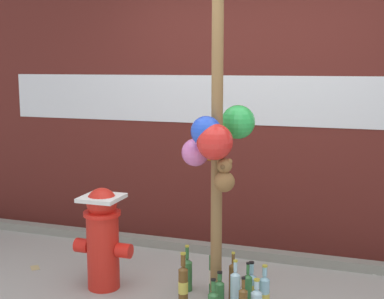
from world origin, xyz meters
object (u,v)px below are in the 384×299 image
(bottle_1, at_px, (213,273))
(bottle_2, at_px, (187,273))
(bottle_0, at_px, (233,281))
(bottle_6, at_px, (220,295))
(bottle_8, at_px, (251,287))
(fire_hydrant, at_px, (103,236))
(bottle_9, at_px, (264,293))
(bottle_3, at_px, (248,292))
(bottle_5, at_px, (183,285))
(bottle_4, at_px, (235,291))
(memorial_post, at_px, (217,113))

(bottle_1, height_order, bottle_2, bottle_1)
(bottle_0, height_order, bottle_6, bottle_0)
(bottle_6, height_order, bottle_8, bottle_8)
(fire_hydrant, distance_m, bottle_1, 0.88)
(bottle_6, height_order, bottle_9, bottle_9)
(bottle_3, relative_size, bottle_5, 0.89)
(fire_hydrant, xyz_separation_m, bottle_6, (0.96, -0.11, -0.28))
(bottle_3, distance_m, bottle_6, 0.20)
(fire_hydrant, height_order, bottle_2, fire_hydrant)
(bottle_1, distance_m, bottle_6, 0.32)
(bottle_8, bearing_deg, bottle_4, -108.42)
(memorial_post, bearing_deg, bottle_1, 113.17)
(bottle_4, distance_m, bottle_9, 0.21)
(memorial_post, bearing_deg, bottle_4, -36.64)
(bottle_0, height_order, bottle_5, bottle_5)
(memorial_post, bearing_deg, bottle_2, 156.02)
(bottle_2, height_order, bottle_8, bottle_2)
(fire_hydrant, bearing_deg, memorial_post, 2.93)
(bottle_3, distance_m, bottle_4, 0.09)
(bottle_6, bearing_deg, memorial_post, 115.80)
(bottle_4, height_order, bottle_5, bottle_5)
(bottle_9, bearing_deg, bottle_5, -166.79)
(bottle_0, height_order, bottle_2, bottle_0)
(fire_hydrant, bearing_deg, bottle_5, -9.41)
(bottle_4, bearing_deg, bottle_1, 131.73)
(bottle_9, bearing_deg, memorial_post, 175.25)
(bottle_1, relative_size, bottle_2, 1.08)
(memorial_post, distance_m, bottle_0, 1.22)
(bottle_6, xyz_separation_m, bottle_9, (0.29, 0.13, 0.00))
(bottle_0, height_order, bottle_8, bottle_0)
(fire_hydrant, distance_m, bottle_5, 0.74)
(fire_hydrant, height_order, bottle_6, fire_hydrant)
(bottle_1, bearing_deg, fire_hydrant, -167.99)
(bottle_3, xyz_separation_m, bottle_8, (-0.01, 0.15, -0.03))
(fire_hydrant, xyz_separation_m, bottle_9, (1.24, 0.02, -0.28))
(bottle_0, distance_m, bottle_6, 0.20)
(bottle_0, bearing_deg, bottle_6, -102.18)
(bottle_3, bearing_deg, bottle_5, -169.65)
(fire_hydrant, distance_m, bottle_8, 1.17)
(memorial_post, height_order, fire_hydrant, memorial_post)
(bottle_1, height_order, bottle_8, bottle_1)
(bottle_4, distance_m, bottle_5, 0.37)
(bottle_5, bearing_deg, memorial_post, 40.07)
(bottle_4, relative_size, bottle_9, 1.15)
(bottle_0, bearing_deg, bottle_8, 13.08)
(memorial_post, relative_size, bottle_8, 8.52)
(bottle_0, xyz_separation_m, bottle_1, (-0.18, 0.09, 0.00))
(bottle_3, relative_size, bottle_9, 1.07)
(bottle_5, relative_size, bottle_6, 1.35)
(bottle_0, xyz_separation_m, bottle_5, (-0.31, -0.20, 0.01))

